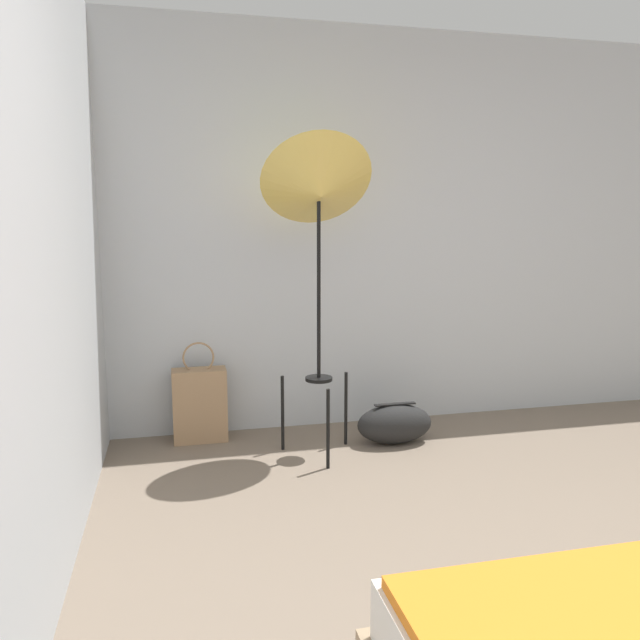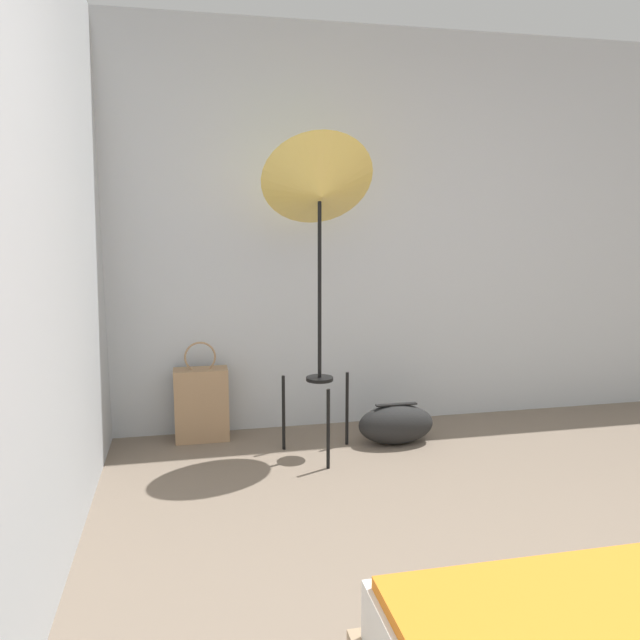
# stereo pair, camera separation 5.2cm
# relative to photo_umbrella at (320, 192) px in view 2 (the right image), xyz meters

# --- Properties ---
(wall_back) EXTENTS (8.00, 0.05, 2.60)m
(wall_back) POSITION_rel_photo_umbrella_xyz_m (0.50, 0.55, -0.23)
(wall_back) COLOR #B7BCC1
(wall_back) RESTS_ON ground_plane
(wall_side_left) EXTENTS (0.05, 8.00, 2.60)m
(wall_side_left) POSITION_rel_photo_umbrella_xyz_m (-1.27, -1.06, -0.23)
(wall_side_left) COLOR #B7BCC1
(wall_side_left) RESTS_ON ground_plane
(photo_umbrella) EXTENTS (0.64, 0.54, 1.85)m
(photo_umbrella) POSITION_rel_photo_umbrella_xyz_m (0.00, 0.00, 0.00)
(photo_umbrella) COLOR black
(photo_umbrella) RESTS_ON ground_plane
(tote_bag) EXTENTS (0.33, 0.16, 0.63)m
(tote_bag) POSITION_rel_photo_umbrella_xyz_m (-0.68, 0.39, -1.30)
(tote_bag) COLOR #9E7A56
(tote_bag) RESTS_ON ground_plane
(duffel_bag) EXTENTS (0.48, 0.25, 0.25)m
(duffel_bag) POSITION_rel_photo_umbrella_xyz_m (0.50, 0.07, -1.41)
(duffel_bag) COLOR black
(duffel_bag) RESTS_ON ground_plane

